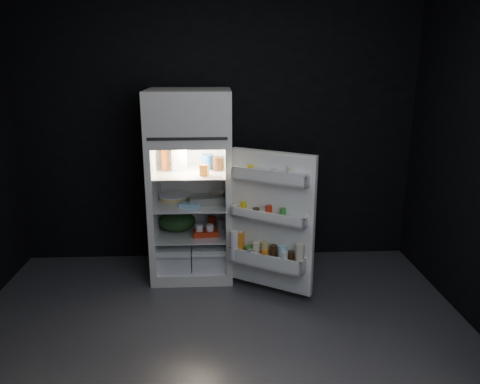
{
  "coord_description": "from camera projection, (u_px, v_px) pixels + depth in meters",
  "views": [
    {
      "loc": [
        0.0,
        -3.0,
        2.04
      ],
      "look_at": [
        0.2,
        1.0,
        0.9
      ],
      "focal_mm": 35.0,
      "sensor_mm": 36.0,
      "label": 1
    }
  ],
  "objects": [
    {
      "name": "jam_jar",
      "position": [
        218.0,
        164.0,
        4.4
      ],
      "size": [
        0.11,
        0.11,
        0.13
      ],
      "primitive_type": "cylinder",
      "rotation": [
        0.0,
        0.0,
        0.07
      ],
      "color": "black",
      "rests_on": "refrigerator"
    },
    {
      "name": "milk_jug",
      "position": [
        180.0,
        158.0,
        4.39
      ],
      "size": [
        0.14,
        0.14,
        0.24
      ],
      "primitive_type": "cube",
      "rotation": [
        0.0,
        0.0,
        -0.0
      ],
      "color": "white",
      "rests_on": "refrigerator"
    },
    {
      "name": "flat_package",
      "position": [
        189.0,
        205.0,
        4.29
      ],
      "size": [
        0.2,
        0.14,
        0.04
      ],
      "primitive_type": "cube",
      "rotation": [
        0.0,
        0.0,
        -0.31
      ],
      "color": "#91C9E0",
      "rests_on": "refrigerator"
    },
    {
      "name": "pie",
      "position": [
        175.0,
        198.0,
        4.54
      ],
      "size": [
        0.38,
        0.38,
        0.04
      ],
      "primitive_type": "cylinder",
      "rotation": [
        0.0,
        0.0,
        0.39
      ],
      "color": "tan",
      "rests_on": "refrigerator"
    },
    {
      "name": "floor",
      "position": [
        220.0,
        347.0,
        3.44
      ],
      "size": [
        4.0,
        3.4,
        0.0
      ],
      "primitive_type": "cube",
      "color": "#4A4A4E",
      "rests_on": "ground"
    },
    {
      "name": "small_can_silver",
      "position": [
        221.0,
        224.0,
        4.63
      ],
      "size": [
        0.09,
        0.09,
        0.09
      ],
      "primitive_type": "cylinder",
      "rotation": [
        0.0,
        0.0,
        0.28
      ],
      "color": "silver",
      "rests_on": "refrigerator"
    },
    {
      "name": "amber_bottle",
      "position": [
        165.0,
        158.0,
        4.42
      ],
      "size": [
        0.1,
        0.1,
        0.22
      ],
      "primitive_type": "cylinder",
      "rotation": [
        0.0,
        0.0,
        -0.35
      ],
      "color": "#C6611F",
      "rests_on": "refrigerator"
    },
    {
      "name": "small_carton",
      "position": [
        204.0,
        170.0,
        4.21
      ],
      "size": [
        0.09,
        0.07,
        0.1
      ],
      "primitive_type": "cube",
      "rotation": [
        0.0,
        0.0,
        -0.28
      ],
      "color": "orange",
      "rests_on": "refrigerator"
    },
    {
      "name": "mayo_jar",
      "position": [
        208.0,
        162.0,
        4.46
      ],
      "size": [
        0.15,
        0.15,
        0.14
      ],
      "primitive_type": "cylinder",
      "rotation": [
        0.0,
        0.0,
        0.31
      ],
      "color": "#1B4B96",
      "rests_on": "refrigerator"
    },
    {
      "name": "refrigerator",
      "position": [
        191.0,
        178.0,
        4.43
      ],
      "size": [
        0.76,
        0.71,
        1.78
      ],
      "color": "white",
      "rests_on": "ground"
    },
    {
      "name": "produce_bag",
      "position": [
        177.0,
        221.0,
        4.54
      ],
      "size": [
        0.42,
        0.38,
        0.2
      ],
      "primitive_type": "ellipsoid",
      "rotation": [
        0.0,
        0.0,
        0.26
      ],
      "color": "#193815",
      "rests_on": "refrigerator"
    },
    {
      "name": "wall_back",
      "position": [
        217.0,
        130.0,
        4.7
      ],
      "size": [
        4.0,
        0.0,
        2.7
      ],
      "primitive_type": "cube",
      "color": "black",
      "rests_on": "ground"
    },
    {
      "name": "yogurt_tray",
      "position": [
        206.0,
        233.0,
        4.43
      ],
      "size": [
        0.25,
        0.15,
        0.05
      ],
      "primitive_type": "cube",
      "rotation": [
        0.0,
        0.0,
        0.1
      ],
      "color": "red",
      "rests_on": "refrigerator"
    },
    {
      "name": "small_can_red",
      "position": [
        212.0,
        221.0,
        4.71
      ],
      "size": [
        0.1,
        0.1,
        0.09
      ],
      "primitive_type": "cylinder",
      "rotation": [
        0.0,
        0.0,
        0.3
      ],
      "color": "red",
      "rests_on": "refrigerator"
    },
    {
      "name": "egg_carton",
      "position": [
        207.0,
        201.0,
        4.38
      ],
      "size": [
        0.33,
        0.15,
        0.07
      ],
      "primitive_type": "cube",
      "rotation": [
        0.0,
        0.0,
        0.07
      ],
      "color": "gray",
      "rests_on": "refrigerator"
    },
    {
      "name": "wall_front",
      "position": [
        218.0,
        292.0,
        1.44
      ],
      "size": [
        4.0,
        0.0,
        2.7
      ],
      "primitive_type": "cube",
      "color": "black",
      "rests_on": "ground"
    },
    {
      "name": "fridge_door",
      "position": [
        270.0,
        225.0,
        3.99
      ],
      "size": [
        0.71,
        0.54,
        1.22
      ],
      "color": "white",
      "rests_on": "ground"
    },
    {
      "name": "wrapped_pkg",
      "position": [
        218.0,
        194.0,
        4.63
      ],
      "size": [
        0.15,
        0.13,
        0.05
      ],
      "primitive_type": "cube",
      "rotation": [
        0.0,
        0.0,
        -0.21
      ],
      "color": "beige",
      "rests_on": "refrigerator"
    }
  ]
}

